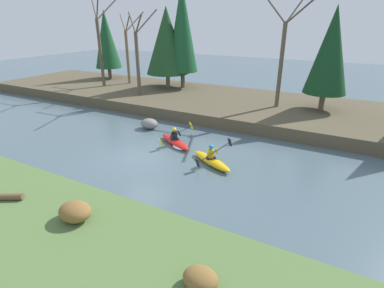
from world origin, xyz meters
TOP-DOWN VIEW (x-y plane):
  - ground_plane at (0.00, 0.00)m, footprint 90.00×90.00m
  - riverbank_far at (0.00, 10.38)m, footprint 44.00×9.33m
  - conifer_tree_far_left at (-13.87, 12.96)m, footprint 2.63×2.63m
  - conifer_tree_left at (-6.10, 12.07)m, footprint 3.72×3.72m
  - conifer_tree_mid_left at (-4.81, 12.54)m, footprint 2.65×2.65m
  - conifer_tree_centre at (7.13, 10.72)m, footprint 2.75×2.75m
  - bare_tree_upstream at (-11.56, 9.72)m, footprint 4.25×4.19m
  - bare_tree_mid_upstream at (-10.31, 11.86)m, footprint 3.53×3.49m
  - bare_tree_mid_downstream at (-6.53, 8.50)m, footprint 3.58×3.53m
  - bare_tree_downstream at (4.28, 10.18)m, footprint 4.10×4.06m
  - shrub_clump_second at (1.78, -5.79)m, footprint 1.08×0.90m
  - shrub_clump_third at (6.41, -6.23)m, footprint 0.87×0.73m
  - kayaker_lead at (3.41, 0.99)m, footprint 2.66×1.95m
  - kayaker_middle at (0.66, 2.21)m, footprint 2.65×1.95m
  - boulder_midstream at (-2.30, 3.81)m, footprint 1.15×0.90m

SIDE VIEW (x-z plane):
  - ground_plane at x=0.00m, z-range 0.00..0.00m
  - kayaker_middle at x=0.66m, z-range -0.40..0.80m
  - kayaker_lead at x=3.41m, z-range -0.38..0.82m
  - boulder_midstream at x=-2.30m, z-range 0.00..0.65m
  - riverbank_far at x=0.00m, z-range 0.00..0.79m
  - shrub_clump_third at x=6.41m, z-range 0.65..1.12m
  - shrub_clump_second at x=1.78m, z-range 0.65..1.24m
  - bare_tree_mid_upstream at x=-10.31m, z-range 0.61..7.01m
  - bare_tree_mid_downstream at x=-6.53m, z-range 0.61..7.09m
  - bare_tree_downstream at x=4.28m, z-range 0.57..8.07m
  - bare_tree_upstream at x=-11.56m, z-range 0.57..8.33m
  - conifer_tree_far_left at x=-13.87m, z-range 1.33..7.97m
  - conifer_tree_centre at x=7.13m, z-range 1.36..7.97m
  - conifer_tree_left at x=-6.10m, z-range 1.40..8.19m
  - conifer_tree_mid_left at x=-4.81m, z-range 1.50..10.26m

